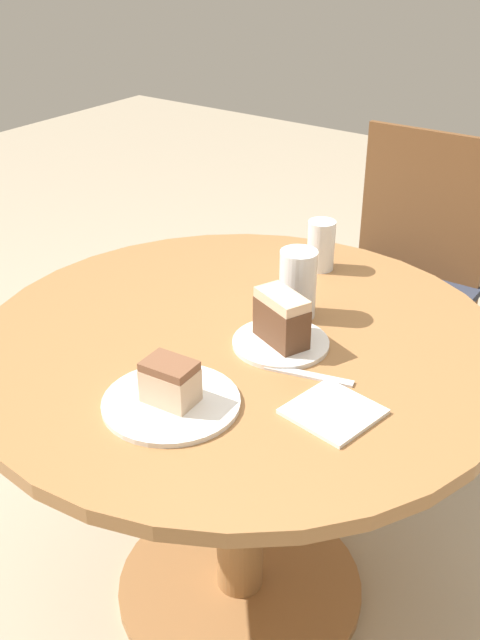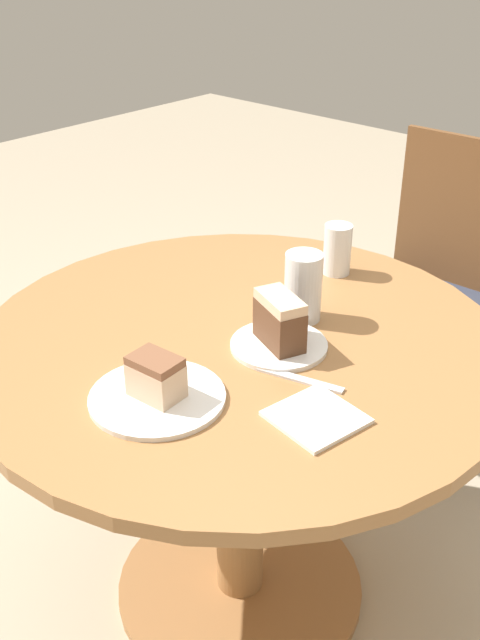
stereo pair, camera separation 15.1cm
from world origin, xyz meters
name	(u,v)px [view 1 (the left image)]	position (x,y,z in m)	size (l,w,h in m)	color
ground_plane	(240,587)	(0.00, 0.00, 0.00)	(8.00, 8.00, 0.00)	tan
table	(240,414)	(0.00, 0.00, 0.54)	(1.10, 1.10, 0.74)	#9E6B3D
chair	(401,280)	(-0.04, 0.91, 0.49)	(0.44, 0.44, 0.93)	brown
plate_near	(281,343)	(0.09, 0.02, 0.74)	(0.20, 0.20, 0.01)	white
plate_far	(171,402)	(0.04, -0.26, 0.74)	(0.25, 0.25, 0.01)	white
cake_slice_near	(282,318)	(0.09, 0.02, 0.80)	(0.13, 0.10, 0.10)	brown
cake_slice_far	(170,382)	(0.04, -0.26, 0.79)	(0.10, 0.07, 0.08)	beige
glass_lemonade	(298,286)	(0.04, 0.15, 0.80)	(0.08, 0.08, 0.15)	beige
glass_water	(321,248)	(-0.04, 0.38, 0.79)	(0.07, 0.07, 0.12)	silver
napkin_stack	(333,412)	(0.29, -0.12, 0.74)	(0.16, 0.16, 0.01)	white
fork	(309,375)	(0.19, -0.04, 0.74)	(0.17, 0.06, 0.00)	silver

